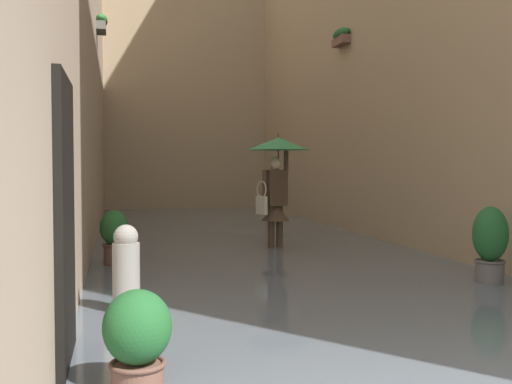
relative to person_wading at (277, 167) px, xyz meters
The scene contains 8 objects.
ground_plane 1.94m from the person_wading, 67.37° to the right, with size 60.00×60.00×0.00m, color slate.
flood_water 1.90m from the person_wading, 67.37° to the right, with size 6.23×24.15×0.11m, color slate.
building_facade_far 12.29m from the person_wading, 87.64° to the right, with size 9.03×1.80×13.72m, color tan.
person_wading is the anchor object (origin of this frame).
potted_plant_mid_right 3.26m from the person_wading, 24.86° to the left, with size 0.42×0.42×0.90m.
potted_plant_mid_left 4.27m from the person_wading, 114.49° to the left, with size 0.43×0.43×1.05m.
potted_plant_near_right 7.05m from the person_wading, 67.64° to the left, with size 0.45×0.45×0.75m.
mooring_bollard 5.21m from the person_wading, 58.23° to the left, with size 0.27×0.27×0.98m.
Camera 1 is at (2.31, 2.44, 1.55)m, focal length 42.73 mm.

